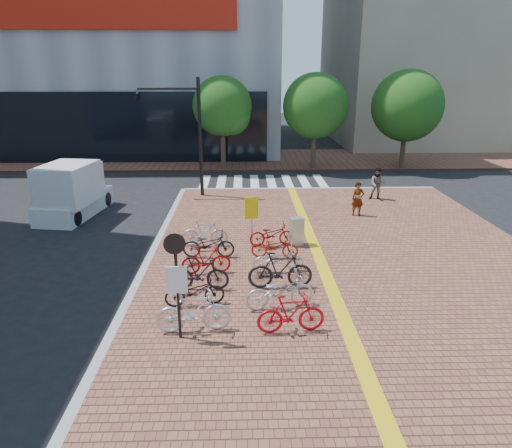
{
  "coord_description": "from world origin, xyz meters",
  "views": [
    {
      "loc": [
        -0.61,
        -12.68,
        6.43
      ],
      "look_at": [
        -0.22,
        2.43,
        1.3
      ],
      "focal_mm": 32.0,
      "sensor_mm": 36.0,
      "label": 1
    }
  ],
  "objects_px": {
    "bike_11": "(272,234)",
    "pedestrian_a": "(358,199)",
    "traffic_light_pole": "(172,116)",
    "bike_1": "(195,291)",
    "bike_8": "(280,270)",
    "bike_0": "(193,311)",
    "bike_9": "(278,259)",
    "bike_6": "(291,314)",
    "box_truck": "(72,190)",
    "notice_sign": "(176,274)",
    "bike_5": "(205,233)",
    "bike_4": "(209,244)",
    "utility_box": "(296,231)",
    "bike_10": "(275,246)",
    "bike_2": "(200,273)",
    "pedestrian_b": "(378,184)",
    "yellow_sign": "(252,212)",
    "bike_3": "(206,260)",
    "bike_7": "(280,291)"
  },
  "relations": [
    {
      "from": "bike_6",
      "to": "notice_sign",
      "type": "relative_size",
      "value": 0.62
    },
    {
      "from": "bike_9",
      "to": "bike_10",
      "type": "distance_m",
      "value": 1.15
    },
    {
      "from": "bike_11",
      "to": "pedestrian_a",
      "type": "relative_size",
      "value": 1.1
    },
    {
      "from": "bike_2",
      "to": "notice_sign",
      "type": "distance_m",
      "value": 2.91
    },
    {
      "from": "pedestrian_a",
      "to": "box_truck",
      "type": "bearing_deg",
      "value": 172.31
    },
    {
      "from": "pedestrian_a",
      "to": "bike_9",
      "type": "bearing_deg",
      "value": -127.62
    },
    {
      "from": "bike_6",
      "to": "bike_8",
      "type": "bearing_deg",
      "value": -4.09
    },
    {
      "from": "utility_box",
      "to": "bike_1",
      "type": "bearing_deg",
      "value": -126.2
    },
    {
      "from": "bike_3",
      "to": "box_truck",
      "type": "relative_size",
      "value": 0.35
    },
    {
      "from": "bike_5",
      "to": "pedestrian_b",
      "type": "height_order",
      "value": "pedestrian_b"
    },
    {
      "from": "bike_2",
      "to": "bike_8",
      "type": "xyz_separation_m",
      "value": [
        2.41,
        0.04,
        0.06
      ]
    },
    {
      "from": "bike_7",
      "to": "pedestrian_b",
      "type": "distance_m",
      "value": 12.43
    },
    {
      "from": "notice_sign",
      "to": "bike_5",
      "type": "bearing_deg",
      "value": 88.84
    },
    {
      "from": "bike_0",
      "to": "yellow_sign",
      "type": "bearing_deg",
      "value": -20.6
    },
    {
      "from": "bike_8",
      "to": "pedestrian_a",
      "type": "distance_m",
      "value": 8.2
    },
    {
      "from": "bike_0",
      "to": "bike_1",
      "type": "xyz_separation_m",
      "value": [
        -0.11,
        1.36,
        -0.13
      ]
    },
    {
      "from": "bike_2",
      "to": "bike_5",
      "type": "xyz_separation_m",
      "value": [
        -0.13,
        3.58,
        -0.01
      ]
    },
    {
      "from": "bike_0",
      "to": "bike_8",
      "type": "height_order",
      "value": "bike_8"
    },
    {
      "from": "bike_10",
      "to": "box_truck",
      "type": "xyz_separation_m",
      "value": [
        -8.94,
        5.7,
        0.6
      ]
    },
    {
      "from": "bike_6",
      "to": "bike_11",
      "type": "xyz_separation_m",
      "value": [
        -0.12,
        5.97,
        -0.07
      ]
    },
    {
      "from": "bike_6",
      "to": "utility_box",
      "type": "distance_m",
      "value": 6.07
    },
    {
      "from": "bike_2",
      "to": "bike_9",
      "type": "bearing_deg",
      "value": -59.81
    },
    {
      "from": "bike_8",
      "to": "pedestrian_b",
      "type": "distance_m",
      "value": 11.31
    },
    {
      "from": "pedestrian_b",
      "to": "bike_2",
      "type": "bearing_deg",
      "value": -112.1
    },
    {
      "from": "pedestrian_a",
      "to": "utility_box",
      "type": "distance_m",
      "value": 4.78
    },
    {
      "from": "pedestrian_b",
      "to": "bike_6",
      "type": "bearing_deg",
      "value": -97.2
    },
    {
      "from": "pedestrian_b",
      "to": "utility_box",
      "type": "relative_size",
      "value": 1.52
    },
    {
      "from": "pedestrian_b",
      "to": "utility_box",
      "type": "xyz_separation_m",
      "value": [
        -4.8,
        -6.23,
        -0.28
      ]
    },
    {
      "from": "bike_9",
      "to": "bike_10",
      "type": "xyz_separation_m",
      "value": [
        -0.05,
        1.15,
        -0.02
      ]
    },
    {
      "from": "bike_9",
      "to": "box_truck",
      "type": "height_order",
      "value": "box_truck"
    },
    {
      "from": "bike_0",
      "to": "bike_9",
      "type": "distance_m",
      "value": 4.26
    },
    {
      "from": "bike_4",
      "to": "bike_11",
      "type": "relative_size",
      "value": 1.07
    },
    {
      "from": "bike_0",
      "to": "utility_box",
      "type": "bearing_deg",
      "value": -34.36
    },
    {
      "from": "bike_6",
      "to": "box_truck",
      "type": "distance_m",
      "value": 13.84
    },
    {
      "from": "bike_7",
      "to": "bike_9",
      "type": "height_order",
      "value": "bike_7"
    },
    {
      "from": "bike_8",
      "to": "utility_box",
      "type": "relative_size",
      "value": 1.82
    },
    {
      "from": "bike_2",
      "to": "bike_3",
      "type": "bearing_deg",
      "value": -1.05
    },
    {
      "from": "yellow_sign",
      "to": "bike_7",
      "type": "bearing_deg",
      "value": -81.75
    },
    {
      "from": "bike_10",
      "to": "utility_box",
      "type": "distance_m",
      "value": 1.53
    },
    {
      "from": "traffic_light_pole",
      "to": "bike_1",
      "type": "bearing_deg",
      "value": -79.58
    },
    {
      "from": "bike_0",
      "to": "notice_sign",
      "type": "distance_m",
      "value": 1.25
    },
    {
      "from": "box_truck",
      "to": "yellow_sign",
      "type": "bearing_deg",
      "value": -28.86
    },
    {
      "from": "bike_10",
      "to": "pedestrian_a",
      "type": "bearing_deg",
      "value": -32.55
    },
    {
      "from": "traffic_light_pole",
      "to": "pedestrian_a",
      "type": "bearing_deg",
      "value": -23.15
    },
    {
      "from": "bike_1",
      "to": "bike_6",
      "type": "distance_m",
      "value": 2.93
    },
    {
      "from": "bike_1",
      "to": "bike_8",
      "type": "bearing_deg",
      "value": -77.58
    },
    {
      "from": "bike_0",
      "to": "bike_9",
      "type": "height_order",
      "value": "bike_0"
    },
    {
      "from": "bike_9",
      "to": "traffic_light_pole",
      "type": "height_order",
      "value": "traffic_light_pole"
    },
    {
      "from": "pedestrian_a",
      "to": "notice_sign",
      "type": "height_order",
      "value": "notice_sign"
    },
    {
      "from": "pedestrian_b",
      "to": "yellow_sign",
      "type": "bearing_deg",
      "value": -118.55
    }
  ]
}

